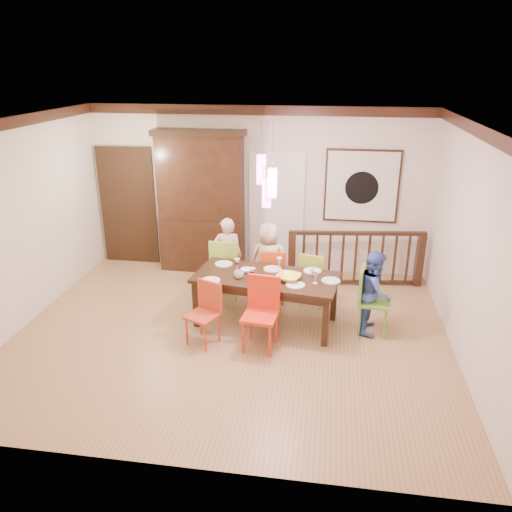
# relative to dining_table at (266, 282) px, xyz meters

# --- Properties ---
(floor) EXTENTS (6.00, 6.00, 0.00)m
(floor) POSITION_rel_dining_table_xyz_m (-0.44, -0.39, -0.66)
(floor) COLOR #9A774A
(floor) RESTS_ON ground
(ceiling) EXTENTS (6.00, 6.00, 0.00)m
(ceiling) POSITION_rel_dining_table_xyz_m (-0.44, -0.39, 2.24)
(ceiling) COLOR white
(ceiling) RESTS_ON wall_back
(wall_back) EXTENTS (6.00, 0.00, 6.00)m
(wall_back) POSITION_rel_dining_table_xyz_m (-0.44, 2.11, 0.79)
(wall_back) COLOR silver
(wall_back) RESTS_ON floor
(wall_left) EXTENTS (0.00, 5.00, 5.00)m
(wall_left) POSITION_rel_dining_table_xyz_m (-3.44, -0.39, 0.79)
(wall_left) COLOR silver
(wall_left) RESTS_ON floor
(wall_right) EXTENTS (0.00, 5.00, 5.00)m
(wall_right) POSITION_rel_dining_table_xyz_m (2.56, -0.39, 0.79)
(wall_right) COLOR silver
(wall_right) RESTS_ON floor
(crown_molding) EXTENTS (6.00, 5.00, 0.16)m
(crown_molding) POSITION_rel_dining_table_xyz_m (-0.44, -0.39, 2.16)
(crown_molding) COLOR black
(crown_molding) RESTS_ON wall_back
(panel_door) EXTENTS (1.04, 0.07, 2.24)m
(panel_door) POSITION_rel_dining_table_xyz_m (-2.84, 2.06, 0.39)
(panel_door) COLOR black
(panel_door) RESTS_ON wall_back
(white_doorway) EXTENTS (0.97, 0.05, 2.22)m
(white_doorway) POSITION_rel_dining_table_xyz_m (-0.09, 2.08, 0.39)
(white_doorway) COLOR silver
(white_doorway) RESTS_ON wall_back
(painting) EXTENTS (1.25, 0.06, 1.25)m
(painting) POSITION_rel_dining_table_xyz_m (1.36, 2.07, 0.94)
(painting) COLOR black
(painting) RESTS_ON wall_back
(pendant_cluster) EXTENTS (0.27, 0.21, 1.14)m
(pendant_cluster) POSITION_rel_dining_table_xyz_m (0.00, -0.00, 1.44)
(pendant_cluster) COLOR #FF4C9E
(pendant_cluster) RESTS_ON ceiling
(dining_table) EXTENTS (2.12, 1.19, 0.75)m
(dining_table) POSITION_rel_dining_table_xyz_m (0.00, 0.00, 0.00)
(dining_table) COLOR black
(dining_table) RESTS_ON floor
(chair_far_left) EXTENTS (0.48, 0.48, 1.00)m
(chair_far_left) POSITION_rel_dining_table_xyz_m (-0.73, 0.80, -0.09)
(chair_far_left) COLOR #93CE39
(chair_far_left) RESTS_ON floor
(chair_far_mid) EXTENTS (0.45, 0.45, 0.90)m
(chair_far_mid) POSITION_rel_dining_table_xyz_m (0.00, 0.74, -0.15)
(chair_far_mid) COLOR #C14114
(chair_far_mid) RESTS_ON floor
(chair_far_right) EXTENTS (0.49, 0.49, 0.88)m
(chair_far_right) POSITION_rel_dining_table_xyz_m (0.66, 0.74, -0.16)
(chair_far_right) COLOR #94B231
(chair_far_right) RESTS_ON floor
(chair_near_left) EXTENTS (0.51, 0.51, 0.85)m
(chair_near_left) POSITION_rel_dining_table_xyz_m (-0.76, -0.68, -0.17)
(chair_near_left) COLOR #B83E21
(chair_near_left) RESTS_ON floor
(chair_near_mid) EXTENTS (0.49, 0.49, 0.97)m
(chair_near_mid) POSITION_rel_dining_table_xyz_m (0.01, -0.69, -0.11)
(chair_near_mid) COLOR red
(chair_near_mid) RESTS_ON floor
(chair_end_right) EXTENTS (0.49, 0.49, 0.95)m
(chair_end_right) POSITION_rel_dining_table_xyz_m (1.52, -0.01, -0.12)
(chair_end_right) COLOR #629D32
(chair_end_right) RESTS_ON floor
(china_hutch) EXTENTS (1.59, 0.46, 2.51)m
(china_hutch) POSITION_rel_dining_table_xyz_m (-1.41, 1.91, 0.59)
(china_hutch) COLOR black
(china_hutch) RESTS_ON floor
(balustrade) EXTENTS (2.28, 0.36, 0.96)m
(balustrade) POSITION_rel_dining_table_xyz_m (1.32, 1.56, -0.16)
(balustrade) COLOR black
(balustrade) RESTS_ON floor
(person_far_left) EXTENTS (0.52, 0.38, 1.30)m
(person_far_left) POSITION_rel_dining_table_xyz_m (-0.75, 0.91, -0.01)
(person_far_left) COLOR #FFC2C4
(person_far_left) RESTS_ON floor
(person_far_mid) EXTENTS (0.61, 0.40, 1.25)m
(person_far_mid) POSITION_rel_dining_table_xyz_m (-0.07, 0.90, -0.04)
(person_far_mid) COLOR beige
(person_far_mid) RESTS_ON floor
(person_end_right) EXTENTS (0.51, 0.62, 1.19)m
(person_end_right) POSITION_rel_dining_table_xyz_m (1.51, 0.03, -0.07)
(person_end_right) COLOR #4060B5
(person_end_right) RESTS_ON floor
(serving_bowl) EXTENTS (0.40, 0.40, 0.08)m
(serving_bowl) POSITION_rel_dining_table_xyz_m (0.33, -0.10, 0.13)
(serving_bowl) COLOR yellow
(serving_bowl) RESTS_ON dining_table
(small_bowl) EXTENTS (0.21, 0.21, 0.05)m
(small_bowl) POSITION_rel_dining_table_xyz_m (-0.30, 0.09, 0.11)
(small_bowl) COLOR white
(small_bowl) RESTS_ON dining_table
(cup_left) EXTENTS (0.15, 0.15, 0.11)m
(cup_left) POSITION_rel_dining_table_xyz_m (-0.37, -0.14, 0.14)
(cup_left) COLOR silver
(cup_left) RESTS_ON dining_table
(cup_right) EXTENTS (0.10, 0.10, 0.08)m
(cup_right) POSITION_rel_dining_table_xyz_m (0.66, 0.15, 0.13)
(cup_right) COLOR silver
(cup_right) RESTS_ON dining_table
(plate_far_left) EXTENTS (0.26, 0.26, 0.01)m
(plate_far_left) POSITION_rel_dining_table_xyz_m (-0.68, 0.33, 0.10)
(plate_far_left) COLOR white
(plate_far_left) RESTS_ON dining_table
(plate_far_mid) EXTENTS (0.26, 0.26, 0.01)m
(plate_far_mid) POSITION_rel_dining_table_xyz_m (0.06, 0.24, 0.10)
(plate_far_mid) COLOR white
(plate_far_mid) RESTS_ON dining_table
(plate_far_right) EXTENTS (0.26, 0.26, 0.01)m
(plate_far_right) POSITION_rel_dining_table_xyz_m (0.64, 0.26, 0.10)
(plate_far_right) COLOR white
(plate_far_right) RESTS_ON dining_table
(plate_near_left) EXTENTS (0.26, 0.26, 0.01)m
(plate_near_left) POSITION_rel_dining_table_xyz_m (-0.73, -0.29, 0.10)
(plate_near_left) COLOR white
(plate_near_left) RESTS_ON dining_table
(plate_near_mid) EXTENTS (0.26, 0.26, 0.01)m
(plate_near_mid) POSITION_rel_dining_table_xyz_m (0.43, -0.26, 0.10)
(plate_near_mid) COLOR white
(plate_near_mid) RESTS_ON dining_table
(plate_end_right) EXTENTS (0.26, 0.26, 0.01)m
(plate_end_right) POSITION_rel_dining_table_xyz_m (0.91, -0.05, 0.10)
(plate_end_right) COLOR white
(plate_end_right) RESTS_ON dining_table
(wine_glass_a) EXTENTS (0.08, 0.08, 0.19)m
(wine_glass_a) POSITION_rel_dining_table_xyz_m (-0.44, 0.11, 0.18)
(wine_glass_a) COLOR #590C19
(wine_glass_a) RESTS_ON dining_table
(wine_glass_b) EXTENTS (0.08, 0.08, 0.19)m
(wine_glass_b) POSITION_rel_dining_table_xyz_m (0.16, 0.25, 0.18)
(wine_glass_b) COLOR silver
(wine_glass_b) RESTS_ON dining_table
(wine_glass_c) EXTENTS (0.08, 0.08, 0.19)m
(wine_glass_c) POSITION_rel_dining_table_xyz_m (-0.16, -0.20, 0.18)
(wine_glass_c) COLOR #590C19
(wine_glass_c) RESTS_ON dining_table
(wine_glass_d) EXTENTS (0.08, 0.08, 0.19)m
(wine_glass_d) POSITION_rel_dining_table_xyz_m (0.69, -0.15, 0.18)
(wine_glass_d) COLOR silver
(wine_glass_d) RESTS_ON dining_table
(napkin) EXTENTS (0.18, 0.14, 0.01)m
(napkin) POSITION_rel_dining_table_xyz_m (-0.01, -0.37, 0.10)
(napkin) COLOR #D83359
(napkin) RESTS_ON dining_table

